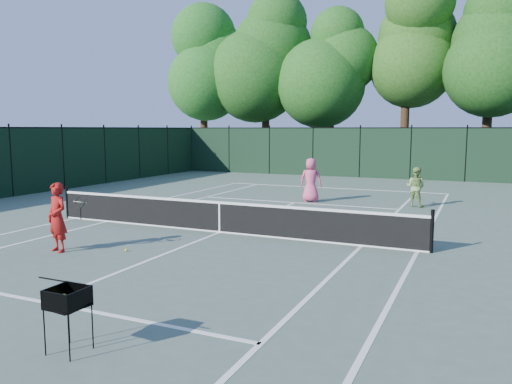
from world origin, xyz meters
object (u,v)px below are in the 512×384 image
at_px(coach, 57,217).
at_px(loose_ball_midcourt, 126,250).
at_px(player_pink, 311,180).
at_px(player_green, 416,187).
at_px(ball_hopper, 67,298).

distance_m(coach, loose_ball_midcourt, 1.83).
bearing_deg(player_pink, player_green, 175.13).
xyz_separation_m(coach, player_green, (7.05, 10.93, -0.08)).
bearing_deg(player_green, loose_ball_midcourt, 75.83).
distance_m(player_pink, loose_ball_midcourt, 10.00).
relative_size(coach, player_green, 1.11).
bearing_deg(coach, player_green, 70.92).
distance_m(player_pink, player_green, 4.09).
relative_size(ball_hopper, loose_ball_midcourt, 13.07).
bearing_deg(coach, loose_ball_midcourt, 38.49).
bearing_deg(player_pink, ball_hopper, 85.06).
xyz_separation_m(player_green, ball_hopper, (-2.68, -15.00, -0.02)).
relative_size(player_pink, ball_hopper, 2.03).
bearing_deg(player_pink, loose_ball_midcourt, 70.98).
distance_m(player_green, loose_ball_midcourt, 11.68).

